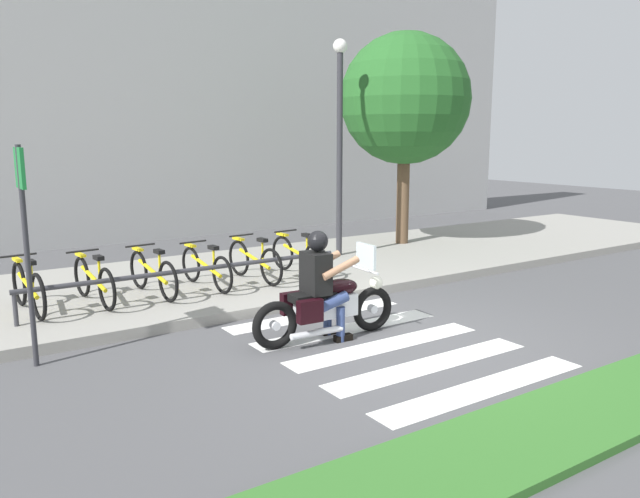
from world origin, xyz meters
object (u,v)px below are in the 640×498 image
Objects in this scene: bicycle_1 at (94,281)px; bicycle_5 at (298,255)px; motorcycle at (327,305)px; street_sign at (24,217)px; bicycle_0 at (28,288)px; bicycle_2 at (153,274)px; bicycle_3 at (206,268)px; tree_near_rack at (405,100)px; bicycle_4 at (254,261)px; street_lamp at (340,130)px; rider at (321,278)px; bike_rack at (193,272)px.

bicycle_5 reaches higher than bicycle_1.
bicycle_1 is at bearing 127.13° from motorcycle.
bicycle_1 is 0.66× the size of street_sign.
bicycle_0 is 1.75m from bicycle_2.
tree_near_rack is at bearing 15.37° from bicycle_3.
bicycle_5 is at bearing -0.01° from bicycle_2.
bicycle_4 is at bearing 179.99° from bicycle_5.
street_lamp reaches higher than bicycle_3.
bicycle_4 is 0.88m from bicycle_5.
bicycle_3 is at bearing 32.08° from street_sign.
bicycle_1 is at bearing 0.05° from bicycle_0.
bicycle_2 is 2.63m from bicycle_5.
rider is 0.87× the size of bicycle_3.
motorcycle is 1.28× the size of bicycle_0.
bicycle_0 reaches higher than bicycle_5.
rider is 2.43m from bike_rack.
street_sign is (-3.27, 1.06, 1.25)m from motorcycle.
rider is 2.89m from bicycle_3.
motorcycle is 5.45m from street_lamp.
bicycle_5 is at bearing 21.22° from street_sign.
tree_near_rack is at bearing 19.21° from bike_rack.
street_lamp is 1.79× the size of street_sign.
bicycle_0 is 1.01× the size of bicycle_5.
tree_near_rack is (8.34, 3.30, 1.66)m from street_sign.
bicycle_4 is 0.65× the size of street_sign.
bicycle_2 is at bearing 0.03° from bicycle_0.
bike_rack is (-0.77, 2.29, -0.24)m from rider.
bicycle_4 is (0.47, 2.86, 0.05)m from motorcycle.
rider is 2.92m from bicycle_4.
bicycle_0 reaches higher than bicycle_3.
bike_rack is 4.70m from street_lamp.
bicycle_3 is at bearing 179.94° from bicycle_4.
bicycle_1 is 1.43m from bike_rack.
street_sign is (-2.86, -1.79, 1.22)m from bicycle_3.
street_sign is at bearing -137.91° from bicycle_2.
bicycle_5 is at bearing 64.78° from motorcycle.
rider reaches higher than bicycle_4.
motorcycle is 3.66m from street_sign.
rider is 4.12m from bicycle_0.
motorcycle is 2.89m from bicycle_3.
motorcycle reaches higher than bicycle_1.
rider is at bearing -128.01° from street_lamp.
bicycle_4 is (0.55, 2.85, -0.31)m from rider.
bicycle_3 is 0.33× the size of bike_rack.
bike_rack is at bearing -165.82° from bicycle_5.
bike_rack is (-1.32, -0.55, 0.08)m from bicycle_4.
street_sign reaches higher than bicycle_2.
bicycle_3 is at bearing -162.08° from street_lamp.
street_sign is (-3.74, -1.79, 1.20)m from bicycle_4.
motorcycle is 1.27× the size of bicycle_3.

